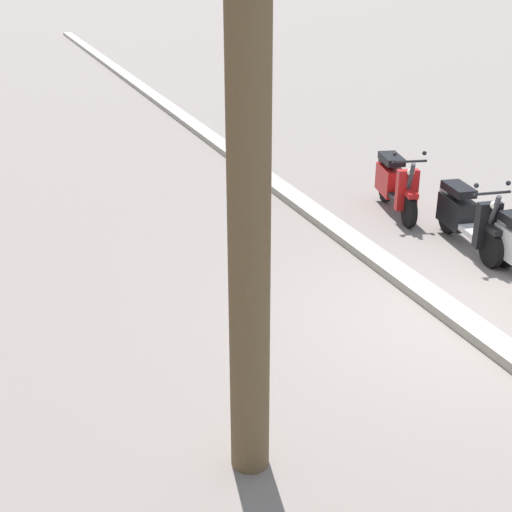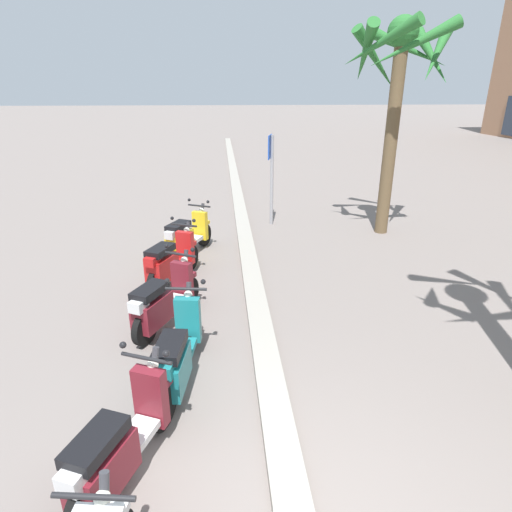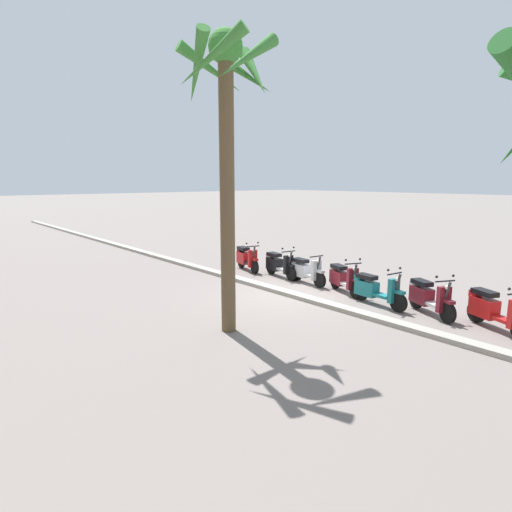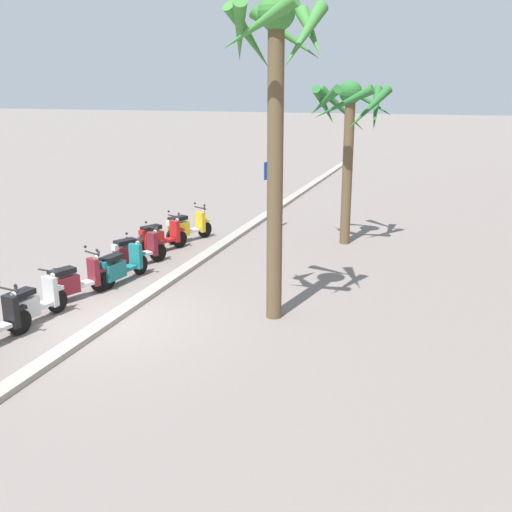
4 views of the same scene
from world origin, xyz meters
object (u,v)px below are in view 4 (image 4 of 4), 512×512
scooter_yellow_far_back (186,227)px  scooter_red_mid_front (159,237)px  scooter_maroon_tail_end (135,251)px  palm_tree_near_sign (275,83)px  scooter_maroon_mid_centre (74,281)px  crossing_sign (270,188)px  palm_tree_far_corner (349,120)px  scooter_teal_lead_nearest (121,266)px  scooter_silver_mid_rear (32,304)px

scooter_yellow_far_back → scooter_red_mid_front: same height
scooter_maroon_tail_end → palm_tree_near_sign: size_ratio=0.25×
scooter_maroon_tail_end → palm_tree_near_sign: bearing=63.1°
scooter_maroon_mid_centre → crossing_sign: 8.53m
scooter_yellow_far_back → scooter_maroon_tail_end: bearing=-2.9°
scooter_maroon_mid_centre → palm_tree_near_sign: bearing=94.9°
scooter_maroon_tail_end → scooter_maroon_mid_centre: 2.82m
scooter_red_mid_front → scooter_maroon_mid_centre: same height
scooter_yellow_far_back → palm_tree_far_corner: bearing=105.4°
scooter_maroon_tail_end → scooter_red_mid_front: bearing=-178.0°
scooter_red_mid_front → scooter_teal_lead_nearest: size_ratio=0.90×
scooter_yellow_far_back → scooter_silver_mid_rear: size_ratio=0.99×
scooter_maroon_tail_end → scooter_maroon_mid_centre: size_ratio=1.00×
scooter_red_mid_front → scooter_maroon_tail_end: (1.58, 0.05, -0.01)m
scooter_maroon_mid_centre → palm_tree_far_corner: palm_tree_far_corner is taller
scooter_teal_lead_nearest → crossing_sign: 7.06m
palm_tree_near_sign → palm_tree_far_corner: bearing=177.0°
scooter_red_mid_front → palm_tree_far_corner: (-2.79, 5.14, 3.40)m
scooter_yellow_far_back → palm_tree_far_corner: (-1.36, 4.93, 3.40)m
scooter_silver_mid_rear → palm_tree_near_sign: bearing=112.5°
scooter_yellow_far_back → palm_tree_far_corner: 6.14m
scooter_yellow_far_back → scooter_teal_lead_nearest: size_ratio=0.91×
scooter_silver_mid_rear → scooter_yellow_far_back: bearing=178.7°
scooter_maroon_tail_end → scooter_silver_mid_rear: scooter_maroon_tail_end is taller
scooter_yellow_far_back → scooter_red_mid_front: 1.45m
scooter_yellow_far_back → crossing_sign: 3.31m
scooter_yellow_far_back → scooter_teal_lead_nearest: same height
scooter_silver_mid_rear → palm_tree_far_corner: (-8.75, 5.10, 3.42)m
crossing_sign → palm_tree_near_sign: bearing=17.6°
palm_tree_far_corner → scooter_silver_mid_rear: bearing=-30.2°
scooter_maroon_tail_end → crossing_sign: size_ratio=0.69×
crossing_sign → palm_tree_far_corner: palm_tree_far_corner is taller
scooter_maroon_tail_end → scooter_teal_lead_nearest: size_ratio=0.89×
scooter_yellow_far_back → scooter_teal_lead_nearest: 4.40m
scooter_maroon_tail_end → scooter_teal_lead_nearest: 1.43m
scooter_teal_lead_nearest → palm_tree_far_corner: size_ratio=0.37×
palm_tree_near_sign → palm_tree_far_corner: size_ratio=1.31×
scooter_maroon_mid_centre → scooter_teal_lead_nearest: bearing=164.2°
scooter_teal_lead_nearest → scooter_silver_mid_rear: 3.01m
scooter_maroon_tail_end → palm_tree_far_corner: size_ratio=0.33×
palm_tree_far_corner → scooter_teal_lead_nearest: bearing=-39.4°
scooter_silver_mid_rear → palm_tree_near_sign: palm_tree_near_sign is taller
scooter_silver_mid_rear → scooter_maroon_mid_centre: bearing=-178.6°
scooter_teal_lead_nearest → scooter_maroon_mid_centre: bearing=-15.8°
scooter_maroon_tail_end → scooter_maroon_mid_centre: bearing=-1.0°
scooter_yellow_far_back → scooter_maroon_tail_end: 3.01m
scooter_maroon_mid_centre → scooter_maroon_tail_end: bearing=179.0°
scooter_red_mid_front → crossing_sign: crossing_sign is taller
scooter_maroon_tail_end → scooter_silver_mid_rear: (4.38, -0.01, -0.01)m
scooter_red_mid_front → scooter_maroon_tail_end: size_ratio=1.02×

